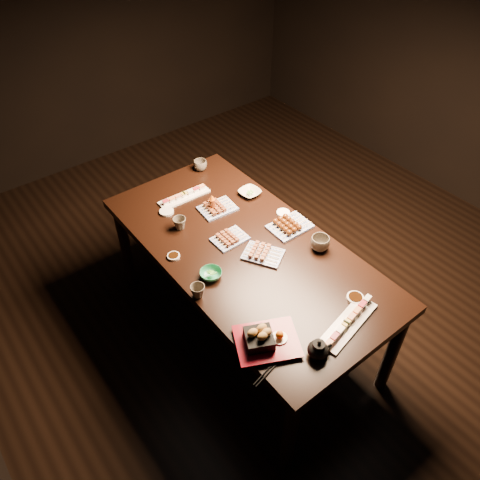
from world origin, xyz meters
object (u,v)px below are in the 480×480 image
Objects in this scene: sushi_platter_near at (348,322)px; edamame_bowl_green at (211,274)px; teapot at (318,348)px; yakitori_plate_center at (230,236)px; teacup_mid_right at (320,243)px; teacup_far_right at (200,165)px; condiment_bottle at (212,203)px; teacup_near_left at (198,291)px; yakitori_plate_right at (263,252)px; yakitori_plate_left at (217,206)px; teacup_far_left at (180,223)px; dining_table at (245,291)px; edamame_bowl_cream at (250,193)px; sushi_platter_far at (184,195)px; tempura_tray at (267,337)px.

edamame_bowl_green is at bearing 105.65° from sushi_platter_near.
teapot is (-0.24, -0.03, 0.03)m from sushi_platter_near.
teacup_mid_right is (0.35, -0.37, 0.02)m from yakitori_plate_center.
teacup_far_right is 0.76× the size of condiment_bottle.
teacup_near_left is 0.75m from teacup_mid_right.
teacup_near_left is 0.63× the size of condiment_bottle.
yakitori_plate_right is 0.68m from teapot.
yakitori_plate_left is 2.77× the size of teacup_far_left.
dining_table is 0.93m from teacup_far_right.
teacup_mid_right is at bearing -85.72° from teacup_far_right.
edamame_bowl_green is at bearing 27.76° from teacup_near_left.
yakitori_plate_left is 0.28m from teacup_far_left.
dining_table is at bearing -131.67° from edamame_bowl_cream.
teacup_near_left reaches higher than yakitori_plate_center.
sushi_platter_near is 1.34m from sushi_platter_far.
condiment_bottle reaches higher than yakitori_plate_left.
sushi_platter_near is (0.05, -0.73, 0.40)m from dining_table.
teapot is at bearing -49.38° from yakitori_plate_right.
yakitori_plate_right is (-0.02, 0.62, 0.00)m from sushi_platter_near.
teacup_far_right is (0.57, 1.38, -0.02)m from tempura_tray.
sushi_platter_near is at bearing 94.80° from sushi_platter_far.
sushi_platter_far is 0.50m from yakitori_plate_center.
teacup_near_left is at bearing 169.76° from teacup_mid_right.
edamame_bowl_green is (-0.32, 0.05, -0.01)m from yakitori_plate_right.
sushi_platter_far is 1.22m from tempura_tray.
sushi_platter_near is at bearing -63.15° from edamame_bowl_green.
yakitori_plate_center is at bearing 90.52° from sushi_platter_far.
edamame_bowl_cream is (0.36, 0.27, -0.01)m from yakitori_plate_center.
teacup_far_left is (-0.28, -0.01, 0.01)m from yakitori_plate_left.
teacup_near_left reaches higher than sushi_platter_near.
teacup_far_left is at bearing -173.59° from yakitori_plate_left.
sushi_platter_near is at bearing -84.82° from yakitori_plate_center.
yakitori_plate_left is at bearing 144.67° from yakitori_plate_right.
teacup_mid_right is at bearing -90.71° from edamame_bowl_cream.
teapot is (0.23, -0.63, 0.01)m from teacup_near_left.
yakitori_plate_right is 0.98× the size of yakitori_plate_left.
teapot is (-0.51, -1.13, 0.03)m from edamame_bowl_cream.
condiment_bottle is at bearing 95.23° from tempura_tray.
teacup_far_right reaches higher than dining_table.
teacup_near_left is 0.83× the size of teacup_far_right.
teacup_far_right is 0.47m from condiment_bottle.
teapot is at bearing -98.03° from yakitori_plate_left.
yakitori_plate_right is (0.06, -0.72, 0.01)m from sushi_platter_far.
edamame_bowl_green is 0.44m from teacup_far_left.
teacup_mid_right is at bearing 48.53° from sushi_platter_near.
edamame_bowl_green is at bearing -126.25° from condiment_bottle.
yakitori_plate_center is 2.14× the size of teacup_far_right.
teacup_far_left is at bearing 91.84° from sushi_platter_near.
teacup_far_left is 1.13m from teapot.
yakitori_plate_right is at bearing 2.69° from teacup_near_left.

